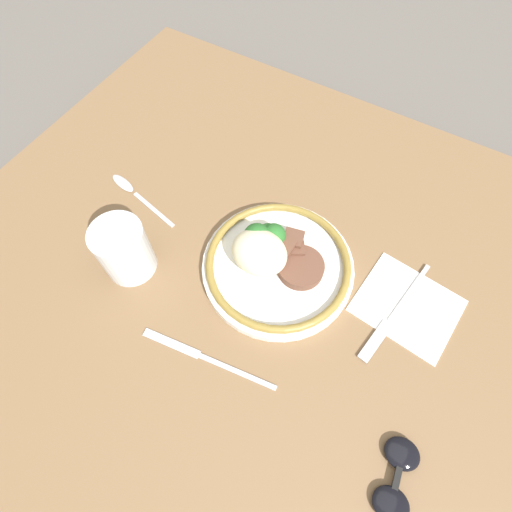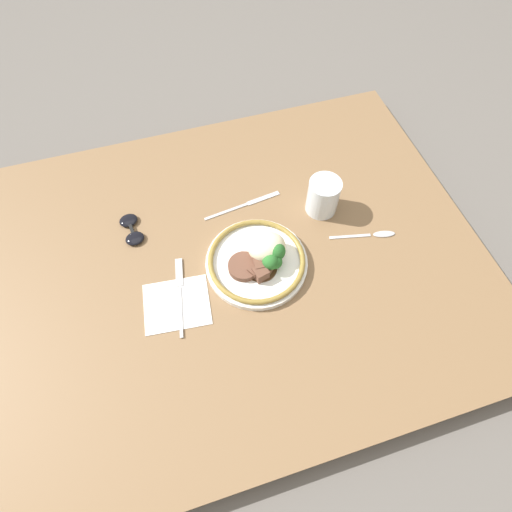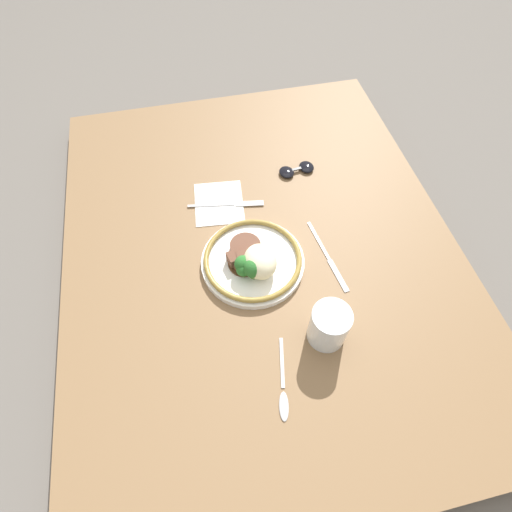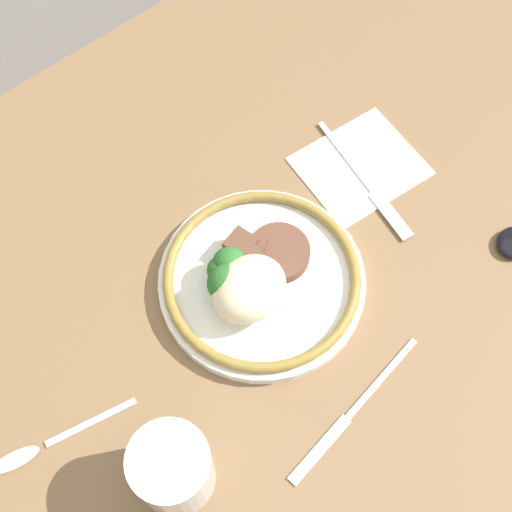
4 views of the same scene
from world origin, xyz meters
TOP-DOWN VIEW (x-y plane):
  - ground_plane at (0.00, 0.00)m, footprint 8.00×8.00m
  - dining_table at (0.00, 0.00)m, footprint 1.16×0.91m
  - napkin at (-0.15, -0.08)m, footprint 0.15×0.13m
  - plate at (0.05, -0.03)m, footprint 0.23×0.23m
  - juice_glass at (0.25, 0.08)m, footprint 0.08×0.08m
  - fork at (-0.14, -0.04)m, footprint 0.04×0.19m
  - knife at (0.07, 0.14)m, footprint 0.20×0.04m
  - spoon at (0.35, -0.04)m, footprint 0.16×0.05m
  - sunglasses at (-0.21, 0.15)m, footprint 0.06×0.10m

SIDE VIEW (x-z plane):
  - ground_plane at x=0.00m, z-range 0.00..0.00m
  - dining_table at x=0.00m, z-range 0.00..0.05m
  - napkin at x=-0.15m, z-range 0.05..0.05m
  - knife at x=0.07m, z-range 0.05..0.05m
  - spoon at x=0.35m, z-range 0.05..0.05m
  - fork at x=-0.14m, z-range 0.05..0.05m
  - sunglasses at x=-0.21m, z-range 0.05..0.06m
  - plate at x=0.05m, z-range 0.03..0.11m
  - juice_glass at x=0.25m, z-range 0.04..0.14m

